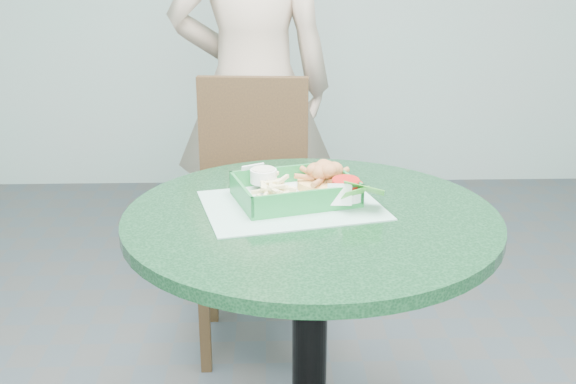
{
  "coord_description": "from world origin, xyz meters",
  "views": [
    {
      "loc": [
        -0.1,
        -1.42,
        1.32
      ],
      "look_at": [
        -0.05,
        0.1,
        0.78
      ],
      "focal_mm": 42.0,
      "sensor_mm": 36.0,
      "label": 1
    }
  ],
  "objects_px": {
    "cafe_table": "(310,287)",
    "dining_chair": "(254,196)",
    "crab_sandwich": "(329,185)",
    "sauce_ramekin": "(270,181)",
    "food_basket": "(295,202)",
    "diner_person": "(252,61)"
  },
  "relations": [
    {
      "from": "cafe_table",
      "to": "crab_sandwich",
      "type": "xyz_separation_m",
      "value": [
        0.05,
        0.1,
        0.22
      ]
    },
    {
      "from": "sauce_ramekin",
      "to": "food_basket",
      "type": "bearing_deg",
      "value": -45.15
    },
    {
      "from": "diner_person",
      "to": "sauce_ramekin",
      "type": "distance_m",
      "value": 0.98
    },
    {
      "from": "cafe_table",
      "to": "dining_chair",
      "type": "bearing_deg",
      "value": 100.82
    },
    {
      "from": "diner_person",
      "to": "crab_sandwich",
      "type": "xyz_separation_m",
      "value": [
        0.2,
        -1.01,
        -0.15
      ]
    },
    {
      "from": "dining_chair",
      "to": "crab_sandwich",
      "type": "relative_size",
      "value": 7.17
    },
    {
      "from": "cafe_table",
      "to": "sauce_ramekin",
      "type": "distance_m",
      "value": 0.28
    },
    {
      "from": "crab_sandwich",
      "to": "sauce_ramekin",
      "type": "bearing_deg",
      "value": 165.42
    },
    {
      "from": "cafe_table",
      "to": "diner_person",
      "type": "xyz_separation_m",
      "value": [
        -0.15,
        1.1,
        0.37
      ]
    },
    {
      "from": "cafe_table",
      "to": "crab_sandwich",
      "type": "relative_size",
      "value": 6.57
    },
    {
      "from": "food_basket",
      "to": "dining_chair",
      "type": "bearing_deg",
      "value": 99.24
    },
    {
      "from": "dining_chair",
      "to": "diner_person",
      "type": "bearing_deg",
      "value": 95.63
    },
    {
      "from": "diner_person",
      "to": "sauce_ramekin",
      "type": "relative_size",
      "value": 29.49
    },
    {
      "from": "cafe_table",
      "to": "sauce_ramekin",
      "type": "height_order",
      "value": "sauce_ramekin"
    },
    {
      "from": "dining_chair",
      "to": "sauce_ramekin",
      "type": "relative_size",
      "value": 14.5
    },
    {
      "from": "dining_chair",
      "to": "crab_sandwich",
      "type": "xyz_separation_m",
      "value": [
        0.2,
        -0.67,
        0.27
      ]
    },
    {
      "from": "cafe_table",
      "to": "food_basket",
      "type": "height_order",
      "value": "food_basket"
    },
    {
      "from": "food_basket",
      "to": "crab_sandwich",
      "type": "distance_m",
      "value": 0.09
    },
    {
      "from": "cafe_table",
      "to": "dining_chair",
      "type": "distance_m",
      "value": 0.78
    },
    {
      "from": "diner_person",
      "to": "sauce_ramekin",
      "type": "xyz_separation_m",
      "value": [
        0.06,
        -0.97,
        -0.14
      ]
    },
    {
      "from": "dining_chair",
      "to": "food_basket",
      "type": "relative_size",
      "value": 3.46
    },
    {
      "from": "cafe_table",
      "to": "dining_chair",
      "type": "xyz_separation_m",
      "value": [
        -0.15,
        0.77,
        -0.05
      ]
    }
  ]
}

